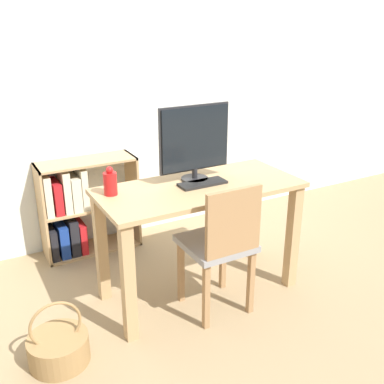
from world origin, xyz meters
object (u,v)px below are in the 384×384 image
(vase, at_px, (110,183))
(monitor, at_px, (195,141))
(bookshelf, at_px, (74,210))
(basket, at_px, (59,348))
(keyboard, at_px, (202,183))
(chair, at_px, (221,243))

(vase, bearing_deg, monitor, -1.63)
(bookshelf, distance_m, basket, 1.27)
(bookshelf, bearing_deg, basket, -110.06)
(monitor, height_order, keyboard, monitor)
(monitor, xyz_separation_m, bookshelf, (-0.61, 0.83, -0.67))
(chair, relative_size, bookshelf, 1.17)
(monitor, relative_size, bookshelf, 0.65)
(vase, distance_m, basket, 0.96)
(keyboard, xyz_separation_m, bookshelf, (-0.61, 0.93, -0.41))
(bookshelf, bearing_deg, vase, -86.99)
(vase, bearing_deg, keyboard, -11.63)
(vase, distance_m, chair, 0.76)
(bookshelf, xyz_separation_m, basket, (-0.43, -1.17, -0.28))
(keyboard, xyz_separation_m, vase, (-0.57, 0.12, 0.07))
(vase, xyz_separation_m, bookshelf, (-0.04, 0.81, -0.48))
(vase, xyz_separation_m, basket, (-0.47, -0.35, -0.76))
(monitor, relative_size, keyboard, 1.58)
(keyboard, xyz_separation_m, chair, (-0.02, -0.27, -0.29))
(bookshelf, bearing_deg, keyboard, -56.78)
(keyboard, bearing_deg, vase, 168.37)
(monitor, distance_m, bookshelf, 1.23)
(vase, relative_size, basket, 0.46)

